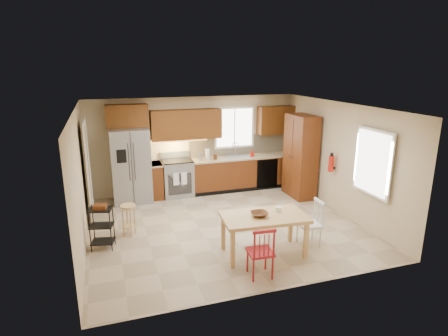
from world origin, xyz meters
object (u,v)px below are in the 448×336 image
at_px(table_bowl, 259,216).
at_px(utility_cart, 102,228).
at_px(fire_extinguisher, 331,164).
at_px(table_jar, 279,210).
at_px(bar_stool, 129,220).
at_px(soap_bottle, 252,153).
at_px(chair_red, 260,251).
at_px(range_stove, 178,178).
at_px(refrigerator, 131,166).
at_px(pantry, 300,156).
at_px(dining_table, 264,235).
at_px(chair_white, 309,223).

relative_size(table_bowl, utility_cart, 0.37).
distance_m(fire_extinguisher, table_jar, 2.49).
relative_size(table_bowl, bar_stool, 0.48).
relative_size(fire_extinguisher, utility_cart, 0.44).
relative_size(soap_bottle, chair_red, 0.22).
xyz_separation_m(soap_bottle, table_bowl, (-1.28, -3.47, -0.26)).
bearing_deg(chair_red, fire_extinguisher, 43.32).
relative_size(range_stove, table_bowl, 3.06).
height_order(refrigerator, pantry, pantry).
bearing_deg(bar_stool, pantry, 28.15).
height_order(range_stove, dining_table, range_stove).
bearing_deg(soap_bottle, dining_table, -108.83).
relative_size(pantry, utility_cart, 2.57).
height_order(range_stove, utility_cart, range_stove).
height_order(table_bowl, utility_cart, utility_cart).
distance_m(table_bowl, table_jar, 0.43).
xyz_separation_m(table_bowl, utility_cart, (-2.65, 1.11, -0.32)).
relative_size(soap_bottle, fire_extinguisher, 0.53).
bearing_deg(bar_stool, table_bowl, -20.91).
distance_m(fire_extinguisher, bar_stool, 4.63).
bearing_deg(table_jar, range_stove, 108.68).
distance_m(refrigerator, utility_cart, 2.55).
relative_size(range_stove, chair_white, 1.06).
distance_m(refrigerator, table_jar, 4.12).
distance_m(fire_extinguisher, chair_white, 2.13).
xyz_separation_m(refrigerator, pantry, (4.13, -0.93, 0.14)).
xyz_separation_m(refrigerator, utility_cart, (-0.74, -2.39, -0.50)).
distance_m(dining_table, chair_white, 0.95).
bearing_deg(chair_white, table_bowl, 97.10).
bearing_deg(range_stove, table_bowl, -78.03).
bearing_deg(dining_table, pantry, 54.66).
bearing_deg(dining_table, chair_white, 7.37).
bearing_deg(utility_cart, fire_extinguisher, 18.00).
bearing_deg(table_jar, utility_cart, 161.64).
bearing_deg(fire_extinguisher, chair_red, -141.04).
distance_m(pantry, bar_stool, 4.54).
distance_m(refrigerator, soap_bottle, 3.18).
relative_size(range_stove, chair_red, 1.06).
distance_m(chair_white, bar_stool, 3.51).
distance_m(soap_bottle, table_bowl, 3.71).
height_order(chair_white, bar_stool, chair_white).
height_order(pantry, bar_stool, pantry).
xyz_separation_m(chair_red, chair_white, (1.30, 0.70, 0.00)).
height_order(chair_white, table_bowl, chair_white).
relative_size(soap_bottle, table_jar, 1.59).
xyz_separation_m(chair_white, table_bowl, (-1.04, -0.05, 0.30)).
bearing_deg(pantry, refrigerator, 167.38).
relative_size(refrigerator, pantry, 0.87).
xyz_separation_m(refrigerator, fire_extinguisher, (4.33, -1.98, 0.19)).
distance_m(refrigerator, fire_extinguisher, 4.76).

